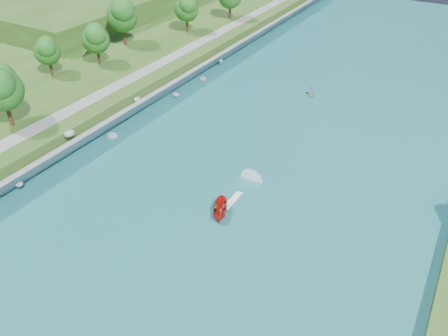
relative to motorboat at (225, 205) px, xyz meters
The scene contains 7 objects.
ground 13.11m from the motorboat, 95.16° to the right, with size 260.00×260.00×0.00m, color #2D5119.
river_water 7.12m from the motorboat, 99.58° to the left, with size 55.00×240.00×0.10m, color #196061.
berm_west 51.66m from the motorboat, behind, with size 45.00×240.00×3.50m, color #2D5119.
riprap_bank 27.75m from the motorboat, 166.88° to the left, with size 3.94×236.00×4.22m.
riverside_path 34.49m from the motorboat, 168.30° to the left, with size 3.00×200.00×0.10m, color gray.
motorboat is the anchor object (origin of this frame).
raft 38.98m from the motorboat, 94.57° to the left, with size 3.22×3.12×1.71m.
Camera 1 is at (23.70, -25.41, 37.56)m, focal length 35.00 mm.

